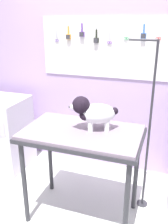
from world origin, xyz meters
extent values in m
cube|color=#B296C8|center=(0.00, 1.28, 1.15)|extent=(4.00, 0.06, 2.30)
cube|color=white|center=(-0.01, 1.24, 1.51)|extent=(1.49, 0.02, 0.67)
cylinder|color=gray|center=(-0.58, 1.23, 1.72)|extent=(0.01, 0.02, 0.01)
cube|color=silver|center=(-0.59, 1.22, 1.65)|extent=(0.01, 0.00, 0.11)
cube|color=silver|center=(-0.58, 1.22, 1.65)|extent=(0.01, 0.00, 0.11)
torus|color=#644894|center=(-0.60, 1.22, 1.58)|extent=(0.03, 0.01, 0.03)
torus|color=#644894|center=(-0.57, 1.22, 1.58)|extent=(0.03, 0.01, 0.03)
cylinder|color=gray|center=(-0.43, 1.23, 1.75)|extent=(0.01, 0.02, 0.01)
cylinder|color=gold|center=(-0.43, 1.22, 1.69)|extent=(0.02, 0.02, 0.09)
cube|color=gold|center=(-0.43, 1.22, 1.62)|extent=(0.06, 0.02, 0.06)
cube|color=#333338|center=(-0.43, 1.21, 1.62)|extent=(0.05, 0.01, 0.05)
cylinder|color=gray|center=(-0.26, 1.23, 1.78)|extent=(0.01, 0.02, 0.01)
cylinder|color=#663E9B|center=(-0.26, 1.22, 1.72)|extent=(0.02, 0.02, 0.09)
cube|color=#663E9B|center=(-0.26, 1.22, 1.65)|extent=(0.06, 0.02, 0.06)
cube|color=#333338|center=(-0.26, 1.21, 1.65)|extent=(0.05, 0.01, 0.05)
cylinder|color=gray|center=(-0.09, 1.23, 1.72)|extent=(0.01, 0.02, 0.01)
cylinder|color=black|center=(-0.09, 1.22, 1.66)|extent=(0.02, 0.02, 0.09)
cube|color=black|center=(-0.09, 1.22, 1.59)|extent=(0.06, 0.02, 0.06)
cube|color=#333338|center=(-0.09, 1.21, 1.59)|extent=(0.05, 0.01, 0.05)
cylinder|color=gray|center=(0.06, 1.23, 1.71)|extent=(0.01, 0.02, 0.01)
cube|color=silver|center=(0.06, 1.22, 1.64)|extent=(0.01, 0.00, 0.11)
cube|color=silver|center=(0.07, 1.22, 1.64)|extent=(0.01, 0.00, 0.11)
torus|color=#693D97|center=(0.05, 1.22, 1.57)|extent=(0.03, 0.01, 0.03)
torus|color=#693D97|center=(0.08, 1.22, 1.57)|extent=(0.03, 0.01, 0.03)
cylinder|color=gray|center=(0.25, 1.23, 1.76)|extent=(0.01, 0.02, 0.01)
cube|color=silver|center=(0.24, 1.22, 1.69)|extent=(0.01, 0.00, 0.11)
cube|color=silver|center=(0.25, 1.22, 1.69)|extent=(0.01, 0.00, 0.11)
torus|color=#39A45E|center=(0.23, 1.22, 1.62)|extent=(0.03, 0.01, 0.03)
torus|color=#39A45E|center=(0.26, 1.22, 1.62)|extent=(0.03, 0.01, 0.03)
cylinder|color=gray|center=(0.43, 1.23, 1.78)|extent=(0.01, 0.02, 0.01)
cylinder|color=#3B6FD1|center=(0.43, 1.22, 1.72)|extent=(0.02, 0.02, 0.09)
cube|color=#3B6FD1|center=(0.43, 1.22, 1.65)|extent=(0.06, 0.02, 0.06)
cube|color=#333338|center=(0.43, 1.21, 1.65)|extent=(0.05, 0.01, 0.05)
cylinder|color=gray|center=(0.58, 1.23, 1.77)|extent=(0.01, 0.02, 0.01)
cube|color=silver|center=(0.58, 1.22, 1.70)|extent=(0.01, 0.00, 0.11)
cube|color=silver|center=(0.59, 1.22, 1.70)|extent=(0.01, 0.00, 0.11)
torus|color=red|center=(0.57, 1.22, 1.62)|extent=(0.03, 0.01, 0.03)
torus|color=red|center=(0.60, 1.22, 1.62)|extent=(0.03, 0.01, 0.03)
cylinder|color=#2D2D33|center=(-0.38, 0.02, 0.42)|extent=(0.04, 0.04, 0.84)
cylinder|color=#2D2D33|center=(0.54, 0.02, 0.42)|extent=(0.04, 0.04, 0.84)
cylinder|color=#2D2D33|center=(-0.38, 0.53, 0.42)|extent=(0.04, 0.04, 0.84)
cylinder|color=#2D2D33|center=(0.54, 0.53, 0.42)|extent=(0.04, 0.04, 0.84)
cube|color=#2D2D33|center=(0.08, 0.27, 0.86)|extent=(1.05, 0.63, 0.03)
cube|color=gray|center=(0.08, 0.27, 0.89)|extent=(1.01, 0.61, 0.03)
cylinder|color=#2D2D33|center=(0.62, 0.61, 0.01)|extent=(0.11, 0.11, 0.01)
cylinder|color=#2D2D33|center=(0.62, 0.61, 0.83)|extent=(0.02, 0.02, 1.66)
cylinder|color=#2D2D33|center=(0.50, 0.61, 1.65)|extent=(0.24, 0.02, 0.02)
cylinder|color=white|center=(0.16, 0.27, 0.96)|extent=(0.04, 0.04, 0.10)
cylinder|color=white|center=(0.12, 0.35, 0.96)|extent=(0.04, 0.04, 0.10)
cylinder|color=white|center=(0.29, 0.32, 0.96)|extent=(0.04, 0.04, 0.10)
cylinder|color=white|center=(0.25, 0.41, 0.96)|extent=(0.04, 0.04, 0.10)
ellipsoid|color=white|center=(0.20, 0.34, 1.05)|extent=(0.35, 0.29, 0.17)
ellipsoid|color=black|center=(0.10, 0.30, 1.04)|extent=(0.15, 0.16, 0.09)
sphere|color=black|center=(0.07, 0.28, 1.13)|extent=(0.15, 0.15, 0.15)
ellipsoid|color=white|center=(0.01, 0.26, 1.12)|extent=(0.08, 0.08, 0.05)
sphere|color=black|center=(-0.02, 0.25, 1.12)|extent=(0.02, 0.02, 0.02)
ellipsoid|color=black|center=(0.10, 0.23, 1.15)|extent=(0.05, 0.05, 0.08)
ellipsoid|color=black|center=(0.06, 0.35, 1.15)|extent=(0.05, 0.05, 0.08)
sphere|color=black|center=(0.33, 0.39, 1.07)|extent=(0.06, 0.06, 0.06)
camera|label=1|loc=(0.75, -1.59, 1.81)|focal=40.12mm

